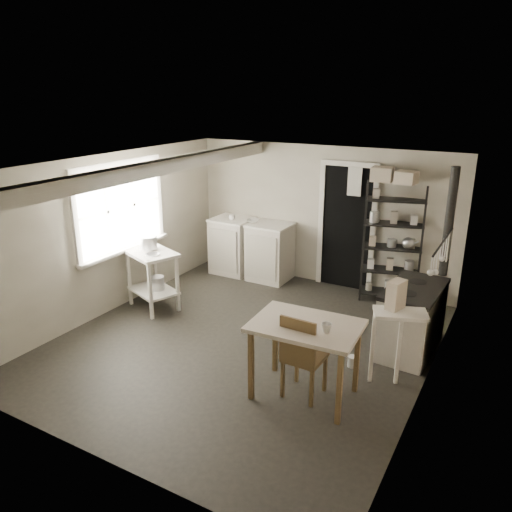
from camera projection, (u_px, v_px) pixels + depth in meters
The scene contains 31 objects.
floor at pixel (245, 342), 6.53m from camera, with size 5.00×5.00×0.00m, color black.
ceiling at pixel (243, 166), 5.79m from camera, with size 5.00×5.00×0.00m, color silver.
wall_back at pixel (321, 216), 8.23m from camera, with size 4.50×0.02×2.30m, color #B8B09D.
wall_front at pixel (89, 345), 4.10m from camera, with size 4.50×0.02×2.30m, color #B8B09D.
wall_left at pixel (110, 234), 7.21m from camera, with size 0.02×5.00×2.30m, color #B8B09D.
wall_right at pixel (432, 294), 5.12m from camera, with size 0.02×5.00×2.30m, color #B8B09D.
window at pixel (120, 208), 7.25m from camera, with size 0.12×1.76×1.28m, color white, non-canonical shape.
doorway at pixel (346, 229), 8.04m from camera, with size 0.96×0.10×2.08m, color white, non-canonical shape.
ceiling_beam at pixel (163, 167), 6.38m from camera, with size 0.18×5.00×0.18m, color white, non-canonical shape.
wallpaper_panel at pixel (431, 294), 5.12m from camera, with size 0.01×5.00×2.30m, color beige, non-canonical shape.
utensil_rail at pixel (442, 241), 5.51m from camera, with size 0.06×1.20×0.44m, color silver, non-canonical shape.
prep_table at pixel (153, 283), 7.43m from camera, with size 0.78×0.55×0.89m, color white, non-canonical shape.
stockpot at pixel (148, 245), 7.39m from camera, with size 0.26×0.26×0.28m, color silver.
saucepan at pixel (153, 257), 7.15m from camera, with size 0.20×0.20×0.11m, color silver.
bucket at pixel (158, 284), 7.44m from camera, with size 0.21×0.21×0.22m, color silver.
base_cabinets at pixel (251, 250), 8.72m from camera, with size 1.50×0.64×0.99m, color beige, non-canonical shape.
mixing_bowl at pixel (253, 224), 8.48m from camera, with size 0.27×0.27×0.07m, color silver.
counter_cup at pixel (232, 221), 8.64m from camera, with size 0.11×0.11×0.09m, color silver.
shelf_rack at pixel (392, 241), 7.55m from camera, with size 0.87×0.34×1.84m, color black, non-canonical shape.
shelf_jar at pixel (377, 212), 7.55m from camera, with size 0.08×0.09×0.19m, color silver.
storage_box_a at pixel (383, 170), 7.34m from camera, with size 0.30×0.27×0.21m, color beige.
storage_box_b at pixel (407, 174), 7.15m from camera, with size 0.28×0.26×0.18m, color beige.
stove at pixel (412, 319), 6.19m from camera, with size 0.60×1.09×0.86m, color beige, non-canonical shape.
stovepipe at pixel (449, 222), 6.11m from camera, with size 0.10×0.10×1.30m, color black, non-canonical shape.
side_ledge at pixel (397, 349), 5.49m from camera, with size 0.57×0.31×0.88m, color white, non-canonical shape.
oats_box at pixel (396, 298), 5.38m from camera, with size 0.13×0.22×0.33m, color beige.
work_table at pixel (305, 364), 5.29m from camera, with size 1.12×0.78×0.85m, color beige, non-canonical shape.
table_cup at pixel (326, 336), 4.98m from camera, with size 0.11×0.11×0.10m, color silver.
chair at pixel (305, 354), 5.27m from camera, with size 0.40×0.42×0.97m, color brown, non-canonical shape.
flour_sack at pixel (404, 292), 7.52m from camera, with size 0.37×0.31×0.44m, color silver.
floor_crock at pixel (352, 361), 5.93m from camera, with size 0.11×0.11×0.14m, color silver.
Camera 1 is at (2.99, -5.01, 3.16)m, focal length 35.00 mm.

